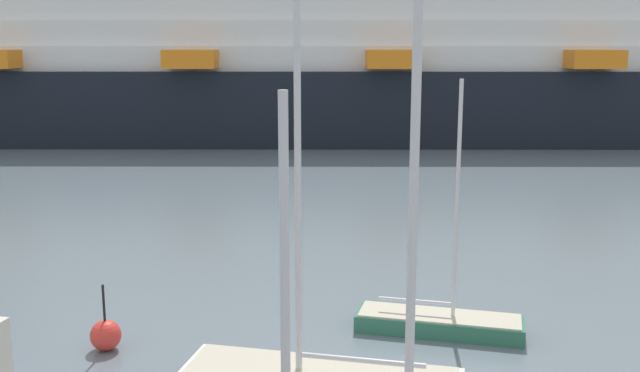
{
  "coord_description": "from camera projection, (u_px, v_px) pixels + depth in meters",
  "views": [
    {
      "loc": [
        -0.91,
        -6.48,
        7.28
      ],
      "look_at": [
        0.0,
        17.36,
        2.52
      ],
      "focal_mm": 40.74,
      "sensor_mm": 36.0,
      "label": 1
    }
  ],
  "objects": [
    {
      "name": "cruise_ship",
      "position": [
        206.0,
        66.0,
        55.33
      ],
      "size": [
        96.4,
        18.35,
        16.98
      ],
      "rotation": [
        0.0,
        0.0,
        -0.04
      ],
      "color": "black",
      "rests_on": "ground_plane"
    },
    {
      "name": "channel_buoy_0",
      "position": [
        106.0,
        335.0,
        17.37
      ],
      "size": [
        0.74,
        0.74,
        1.64
      ],
      "color": "red",
      "rests_on": "ground_plane"
    },
    {
      "name": "sailboat_3",
      "position": [
        439.0,
        320.0,
        18.44
      ],
      "size": [
        4.36,
        2.3,
        6.42
      ],
      "rotation": [
        0.0,
        0.0,
        -0.28
      ],
      "color": "#2D6B51",
      "rests_on": "ground_plane"
    }
  ]
}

